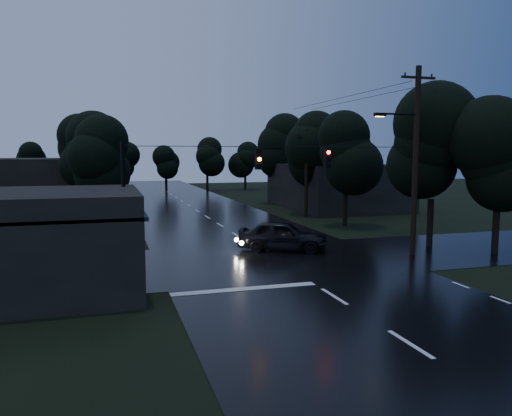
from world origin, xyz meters
TOP-DOWN VIEW (x-y plane):
  - ground at (0.00, 0.00)m, footprint 160.00×160.00m
  - main_road at (0.00, 30.00)m, footprint 12.00×120.00m
  - cross_street at (0.00, 12.00)m, footprint 60.00×9.00m
  - building_far_right at (14.00, 34.00)m, footprint 10.00×14.00m
  - building_far_left at (-14.00, 40.00)m, footprint 10.00×16.00m
  - utility_pole_main at (7.41, 11.00)m, footprint 3.50×0.30m
  - utility_pole_far at (8.30, 28.00)m, footprint 2.00×0.30m
  - anchor_pole_left at (-7.50, 11.00)m, footprint 0.18×0.18m
  - span_signals at (0.56, 10.99)m, footprint 15.00×0.37m
  - tree_corner_near at (10.00, 13.00)m, footprint 4.48×4.48m
  - tree_corner_far at (12.00, 10.00)m, footprint 3.92×3.92m
  - tree_left_a at (-9.00, 22.00)m, footprint 3.92×3.92m
  - tree_left_b at (-9.60, 30.00)m, footprint 4.20×4.20m
  - tree_left_c at (-10.20, 40.00)m, footprint 4.48×4.48m
  - tree_right_a at (9.00, 22.00)m, footprint 4.20×4.20m
  - tree_right_b at (9.60, 30.00)m, footprint 4.48×4.48m
  - tree_right_c at (10.20, 40.00)m, footprint 4.76×4.76m
  - car at (1.22, 14.26)m, footprint 5.41×3.95m

SIDE VIEW (x-z plane):
  - ground at x=0.00m, z-range 0.00..0.00m
  - main_road at x=0.00m, z-range -0.01..0.01m
  - cross_street at x=0.00m, z-range -0.01..0.01m
  - car at x=1.22m, z-range 0.00..1.71m
  - building_far_right at x=14.00m, z-range 0.00..4.40m
  - building_far_left at x=-14.00m, z-range 0.00..5.00m
  - anchor_pole_left at x=-7.50m, z-range 0.00..6.00m
  - utility_pole_far at x=8.30m, z-range 0.13..7.63m
  - tree_corner_far at x=12.00m, z-range 1.11..9.37m
  - tree_left_a at x=-9.00m, z-range 1.11..9.37m
  - span_signals at x=0.56m, z-range 4.69..5.80m
  - utility_pole_main at x=7.41m, z-range 0.26..10.26m
  - tree_left_b at x=-9.60m, z-range 1.19..10.04m
  - tree_right_a at x=9.00m, z-range 1.19..10.04m
  - tree_corner_near at x=10.00m, z-range 1.27..10.71m
  - tree_left_c at x=-10.20m, z-range 1.27..10.71m
  - tree_right_b at x=9.60m, z-range 1.27..10.71m
  - tree_right_c at x=10.20m, z-range 1.35..11.38m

